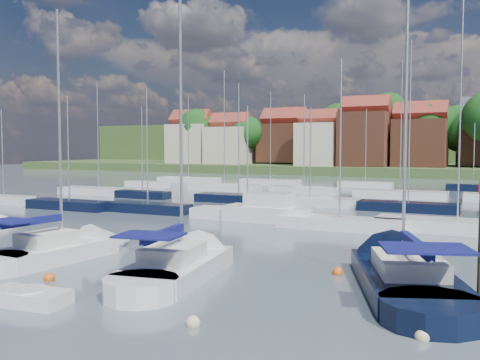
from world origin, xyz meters
The scene contains 12 objects.
ground centered at (0.00, 40.00, 0.00)m, with size 260.00×260.00×0.00m, color #43515C.
sailboat_left centered at (-9.66, 3.20, 0.36)m, with size 3.62×10.34×13.85m.
sailboat_centre centered at (-2.42, 3.16, 0.36)m, with size 4.72×11.56×15.28m.
sailboat_navy centered at (6.67, 5.79, 0.35)m, with size 7.75×13.61×18.22m.
tender centered at (-5.08, -3.97, 0.26)m, with size 3.27×1.76×0.68m.
buoy_b centered at (-5.81, -2.79, 0.00)m, with size 0.44×0.44×0.44m, color beige.
buoy_c centered at (-7.00, -1.00, 0.00)m, with size 0.49×0.49×0.49m, color #D85914.
buoy_d centered at (1.69, -3.38, 0.00)m, with size 0.48×0.48×0.48m, color beige.
buoy_e centered at (4.09, 5.49, 0.00)m, with size 0.50×0.50×0.50m, color #D85914.
buoy_f centered at (8.61, -1.46, 0.00)m, with size 0.49×0.49×0.49m, color beige.
marina_field centered at (1.91, 35.15, 0.43)m, with size 79.62×41.41×15.93m.
far_shore_town centered at (2.23, 132.67, 4.61)m, with size 212.46×90.00×22.27m.
Camera 1 is at (10.47, -18.13, 5.86)m, focal length 40.00 mm.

